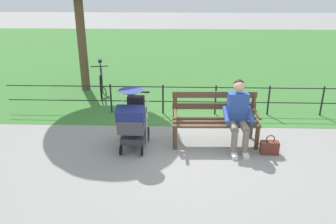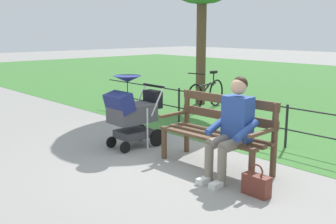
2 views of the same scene
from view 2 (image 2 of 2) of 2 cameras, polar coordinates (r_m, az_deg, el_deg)
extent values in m
plane|color=gray|center=(5.79, 3.08, -6.84)|extent=(60.00, 60.00, 0.00)
cube|color=brown|center=(5.51, 7.73, -3.01)|extent=(1.60, 0.15, 0.04)
cube|color=brown|center=(5.37, 6.54, -3.35)|extent=(1.60, 0.15, 0.04)
cube|color=brown|center=(5.24, 5.29, -3.72)|extent=(1.60, 0.15, 0.04)
cube|color=brown|center=(5.53, 8.43, -0.61)|extent=(1.60, 0.08, 0.12)
cube|color=brown|center=(5.49, 8.50, 1.73)|extent=(1.60, 0.08, 0.12)
cylinder|color=brown|center=(4.86, 11.89, -7.94)|extent=(0.08, 0.08, 0.45)
cylinder|color=brown|center=(5.17, 14.99, -3.97)|extent=(0.08, 0.08, 0.95)
cube|color=brown|center=(4.90, 13.39, -2.87)|extent=(0.07, 0.56, 0.04)
cylinder|color=brown|center=(5.78, -0.56, -4.51)|extent=(0.08, 0.08, 0.45)
cylinder|color=brown|center=(6.05, 2.73, -1.35)|extent=(0.08, 0.08, 0.95)
cube|color=brown|center=(5.82, 0.86, -0.29)|extent=(0.07, 0.56, 0.04)
cylinder|color=slate|center=(4.90, 9.25, -4.65)|extent=(0.15, 0.40, 0.14)
cylinder|color=slate|center=(5.02, 7.41, -4.21)|extent=(0.15, 0.40, 0.14)
cylinder|color=slate|center=(4.82, 7.73, -7.82)|extent=(0.11, 0.11, 0.47)
cylinder|color=slate|center=(4.94, 5.89, -7.29)|extent=(0.11, 0.11, 0.47)
cube|color=silver|center=(4.83, 7.06, -10.29)|extent=(0.11, 0.22, 0.07)
cube|color=silver|center=(4.95, 5.23, -9.70)|extent=(0.11, 0.22, 0.07)
cube|color=#284793|center=(5.06, 9.93, -0.88)|extent=(0.37, 0.23, 0.56)
cylinder|color=#284793|center=(4.87, 11.16, -2.64)|extent=(0.10, 0.43, 0.23)
cylinder|color=#284793|center=(5.12, 7.11, -1.80)|extent=(0.10, 0.43, 0.23)
sphere|color=tan|center=(4.99, 10.09, 3.61)|extent=(0.20, 0.20, 0.20)
sphere|color=black|center=(5.01, 10.30, 3.98)|extent=(0.19, 0.19, 0.19)
cylinder|color=black|center=(6.39, -1.55, -3.72)|extent=(0.04, 0.28, 0.28)
cylinder|color=black|center=(6.74, -4.05, -2.93)|extent=(0.04, 0.28, 0.28)
cylinder|color=black|center=(6.09, -6.15, -5.06)|extent=(0.03, 0.18, 0.18)
cylinder|color=black|center=(6.39, -8.12, -4.30)|extent=(0.03, 0.18, 0.18)
cube|color=#38383D|center=(6.37, -4.95, -3.07)|extent=(0.43, 0.53, 0.12)
cylinder|color=silver|center=(6.23, -2.97, -2.39)|extent=(0.03, 0.03, 0.65)
cylinder|color=silver|center=(6.58, -5.46, -1.66)|extent=(0.03, 0.03, 0.65)
cube|color=#47474C|center=(6.28, -5.15, -0.19)|extent=(0.47, 0.69, 0.28)
cube|color=navy|center=(6.11, -7.00, 1.35)|extent=(0.49, 0.31, 0.33)
cylinder|color=black|center=(6.48, -2.07, 3.80)|extent=(0.52, 0.04, 0.03)
cylinder|color=silver|center=(6.27, -1.44, 1.70)|extent=(0.03, 0.30, 0.49)
cylinder|color=silver|center=(6.63, -3.99, 2.21)|extent=(0.03, 0.30, 0.49)
cone|color=navy|center=(6.15, -5.85, 4.74)|extent=(0.45, 0.45, 0.10)
cylinder|color=black|center=(6.17, -5.82, 3.08)|extent=(0.01, 0.01, 0.30)
cube|color=black|center=(6.50, -2.20, 1.87)|extent=(0.32, 0.17, 0.28)
cube|color=brown|center=(4.66, 12.55, -10.21)|extent=(0.32, 0.14, 0.24)
torus|color=brown|center=(4.60, 12.64, -8.24)|extent=(0.16, 0.02, 0.16)
cylinder|color=black|center=(6.54, 16.60, -1.97)|extent=(0.04, 0.04, 0.70)
cylinder|color=black|center=(7.21, 8.32, -0.35)|extent=(0.04, 0.04, 0.70)
cylinder|color=black|center=(8.02, 1.58, 0.97)|extent=(0.04, 0.04, 0.70)
cylinder|color=black|center=(6.80, 12.36, 1.35)|extent=(8.51, 0.02, 0.02)
cylinder|color=black|center=(6.87, 12.24, -1.53)|extent=(8.51, 0.02, 0.02)
cylinder|color=brown|center=(9.96, 4.77, 9.22)|extent=(0.24, 0.24, 2.84)
torus|color=black|center=(8.98, 3.87, 1.97)|extent=(0.18, 0.65, 0.66)
torus|color=black|center=(9.84, 6.92, 2.76)|extent=(0.18, 0.65, 0.66)
cylinder|color=#232328|center=(9.37, 5.49, 3.89)|extent=(0.23, 0.89, 0.04)
cylinder|color=#232328|center=(9.31, 5.17, 2.91)|extent=(0.17, 0.62, 0.38)
cylinder|color=#232328|center=(9.66, 6.54, 4.70)|extent=(0.03, 0.03, 0.30)
cube|color=black|center=(9.64, 6.57, 5.70)|extent=(0.14, 0.22, 0.06)
cylinder|color=black|center=(8.95, 4.09, 5.49)|extent=(0.44, 0.12, 0.02)
camera|label=1|loc=(4.55, -69.03, 17.71)|focal=35.43mm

